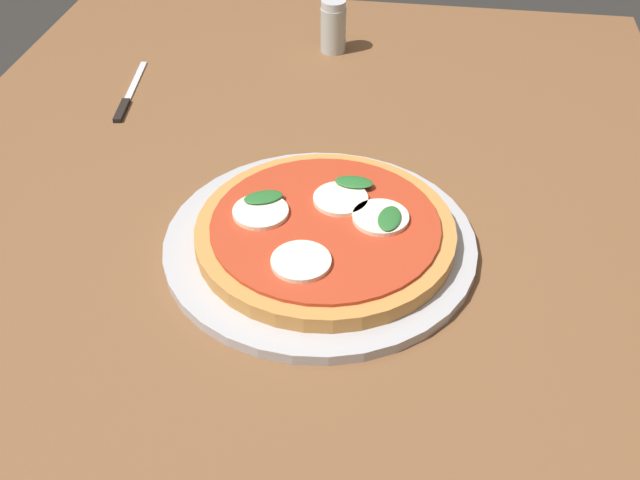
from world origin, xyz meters
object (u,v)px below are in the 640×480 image
at_px(pizza, 325,231).
at_px(serving_tray, 320,243).
at_px(pepper_shaker, 333,26).
at_px(dining_table, 289,289).
at_px(knife, 128,98).

bearing_deg(pizza, serving_tray, 91.82).
bearing_deg(pizza, pepper_shaker, 6.84).
height_order(dining_table, serving_tray, serving_tray).
xyz_separation_m(dining_table, pizza, (-0.04, -0.05, 0.13)).
xyz_separation_m(dining_table, pepper_shaker, (0.43, 0.01, 0.14)).
distance_m(pizza, knife, 0.42).
bearing_deg(pizza, dining_table, 51.09).
bearing_deg(pizza, knife, 49.22).
height_order(serving_tray, pizza, pizza).
xyz_separation_m(serving_tray, knife, (0.27, 0.31, -0.00)).
bearing_deg(pepper_shaker, pizza, -173.16).
bearing_deg(serving_tray, pepper_shaker, 6.18).
height_order(serving_tray, knife, serving_tray).
bearing_deg(knife, pizza, -130.78).
distance_m(dining_table, pizza, 0.14).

